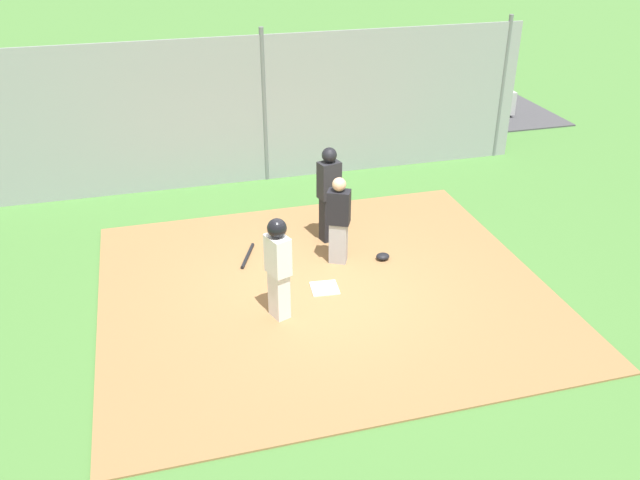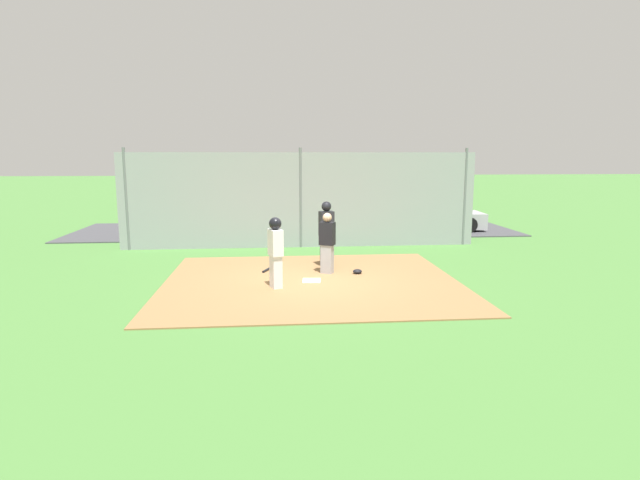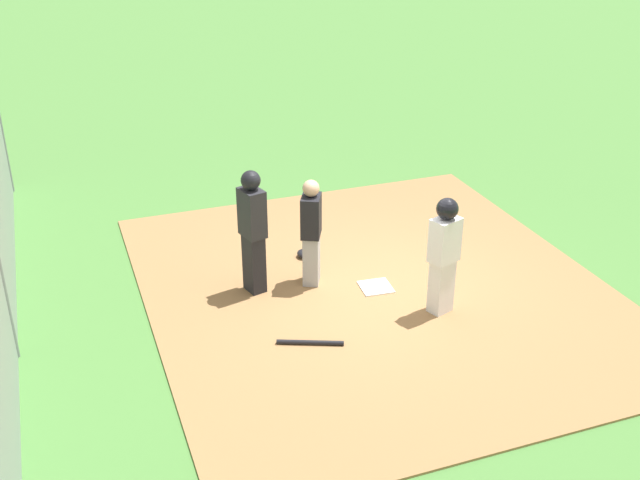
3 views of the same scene
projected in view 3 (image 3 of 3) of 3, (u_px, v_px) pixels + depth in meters
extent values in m
plane|color=#477A38|center=(376.00, 289.00, 11.17)|extent=(140.00, 140.00, 0.00)
cube|color=olive|center=(376.00, 288.00, 11.16)|extent=(7.20, 6.40, 0.03)
cube|color=white|center=(376.00, 287.00, 11.15)|extent=(0.48, 0.48, 0.02)
cube|color=#9E9EA3|center=(311.00, 259.00, 11.14)|extent=(0.37, 0.33, 0.76)
cube|color=black|center=(311.00, 216.00, 10.84)|extent=(0.46, 0.40, 0.60)
sphere|color=tan|center=(311.00, 188.00, 10.66)|extent=(0.24, 0.24, 0.24)
cube|color=black|center=(254.00, 263.00, 10.91)|extent=(0.35, 0.29, 0.86)
cube|color=#232328|center=(252.00, 213.00, 10.57)|extent=(0.43, 0.35, 0.68)
sphere|color=black|center=(251.00, 180.00, 10.36)|extent=(0.27, 0.27, 0.27)
cube|color=silver|center=(441.00, 286.00, 10.42)|extent=(0.31, 0.36, 0.77)
cube|color=white|center=(445.00, 240.00, 10.12)|extent=(0.37, 0.45, 0.61)
sphere|color=tan|center=(447.00, 210.00, 9.93)|extent=(0.24, 0.24, 0.24)
sphere|color=black|center=(447.00, 209.00, 9.92)|extent=(0.29, 0.29, 0.29)
cylinder|color=black|center=(310.00, 342.00, 9.84)|extent=(0.38, 0.81, 0.06)
ellipsoid|color=black|center=(304.00, 254.00, 11.98)|extent=(0.24, 0.20, 0.12)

